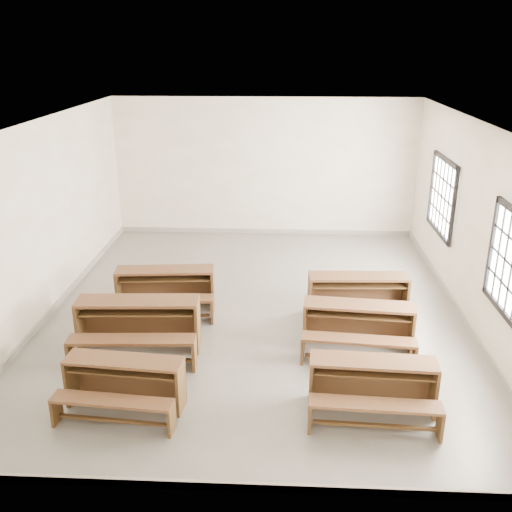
{
  "coord_description": "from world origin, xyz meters",
  "views": [
    {
      "loc": [
        0.44,
        -8.88,
        4.35
      ],
      "look_at": [
        0.0,
        0.0,
        1.0
      ],
      "focal_mm": 40.0,
      "sensor_mm": 36.0,
      "label": 1
    }
  ],
  "objects_px": {
    "desk_set_1": "(138,322)",
    "desk_set_4": "(358,324)",
    "desk_set_0": "(124,381)",
    "desk_set_5": "(358,294)",
    "desk_set_3": "(372,383)",
    "desk_set_2": "(165,287)"
  },
  "relations": [
    {
      "from": "desk_set_4",
      "to": "desk_set_5",
      "type": "relative_size",
      "value": 1.01
    },
    {
      "from": "desk_set_1",
      "to": "desk_set_3",
      "type": "relative_size",
      "value": 1.15
    },
    {
      "from": "desk_set_2",
      "to": "desk_set_3",
      "type": "distance_m",
      "value": 4.15
    },
    {
      "from": "desk_set_3",
      "to": "desk_set_4",
      "type": "height_order",
      "value": "desk_set_4"
    },
    {
      "from": "desk_set_4",
      "to": "desk_set_5",
      "type": "bearing_deg",
      "value": 88.21
    },
    {
      "from": "desk_set_5",
      "to": "desk_set_2",
      "type": "bearing_deg",
      "value": 175.5
    },
    {
      "from": "desk_set_1",
      "to": "desk_set_5",
      "type": "height_order",
      "value": "desk_set_1"
    },
    {
      "from": "desk_set_0",
      "to": "desk_set_5",
      "type": "xyz_separation_m",
      "value": [
        3.22,
        2.69,
        0.04
      ]
    },
    {
      "from": "desk_set_0",
      "to": "desk_set_1",
      "type": "distance_m",
      "value": 1.43
    },
    {
      "from": "desk_set_0",
      "to": "desk_set_5",
      "type": "distance_m",
      "value": 4.2
    },
    {
      "from": "desk_set_2",
      "to": "desk_set_3",
      "type": "height_order",
      "value": "desk_set_2"
    },
    {
      "from": "desk_set_1",
      "to": "desk_set_2",
      "type": "bearing_deg",
      "value": 81.75
    },
    {
      "from": "desk_set_3",
      "to": "desk_set_1",
      "type": "bearing_deg",
      "value": 160.6
    },
    {
      "from": "desk_set_3",
      "to": "desk_set_5",
      "type": "bearing_deg",
      "value": 90.14
    },
    {
      "from": "desk_set_1",
      "to": "desk_set_4",
      "type": "xyz_separation_m",
      "value": [
        3.26,
        0.19,
        -0.05
      ]
    },
    {
      "from": "desk_set_4",
      "to": "desk_set_5",
      "type": "height_order",
      "value": "desk_set_5"
    },
    {
      "from": "desk_set_4",
      "to": "desk_set_0",
      "type": "bearing_deg",
      "value": -147.43
    },
    {
      "from": "desk_set_0",
      "to": "desk_set_2",
      "type": "distance_m",
      "value": 2.8
    },
    {
      "from": "desk_set_2",
      "to": "desk_set_5",
      "type": "relative_size",
      "value": 1.03
    },
    {
      "from": "desk_set_2",
      "to": "desk_set_3",
      "type": "bearing_deg",
      "value": -46.39
    },
    {
      "from": "desk_set_1",
      "to": "desk_set_3",
      "type": "height_order",
      "value": "desk_set_1"
    },
    {
      "from": "desk_set_0",
      "to": "desk_set_2",
      "type": "height_order",
      "value": "desk_set_2"
    }
  ]
}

